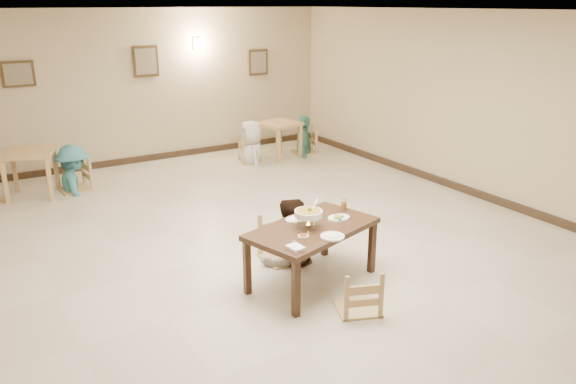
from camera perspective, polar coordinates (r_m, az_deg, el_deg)
floor at (r=7.56m, az=-2.10°, el=-5.45°), size 10.00×10.00×0.00m
ceiling at (r=6.90m, az=-2.41°, el=17.92°), size 10.00×10.00×0.00m
wall_back at (r=11.64m, az=-14.60°, el=10.26°), size 10.00×0.00×10.00m
wall_right at (r=9.65m, az=19.17°, el=8.18°), size 0.00×10.00×10.00m
baseboard_back at (r=11.89m, az=-13.99°, el=3.38°), size 8.00×0.06×0.12m
baseboard_right at (r=9.97m, az=18.18°, el=0.03°), size 0.06×10.00×0.12m
picture_a at (r=11.11m, az=-25.74°, el=10.74°), size 0.55×0.04×0.45m
picture_b at (r=11.57m, az=-14.26°, el=12.74°), size 0.50×0.04×0.60m
picture_c at (r=12.56m, az=-3.03°, el=13.01°), size 0.45×0.04×0.55m
wall_sconce at (r=11.92m, az=-9.19°, el=14.67°), size 0.16×0.05×0.22m
main_table at (r=6.37m, az=2.49°, el=-4.17°), size 1.67×1.23×0.70m
chair_far at (r=6.99m, az=-0.53°, el=-2.88°), size 0.49×0.49×1.05m
chair_near at (r=5.91m, az=7.22°, el=-7.79°), size 0.44×0.44×0.94m
main_diner at (r=6.84m, az=0.09°, el=-0.74°), size 0.81×0.64×1.63m
curry_warmer at (r=6.24m, az=2.10°, el=-2.22°), size 0.35×0.31×0.28m
rice_plate_far at (r=6.50m, az=0.87°, el=-2.76°), size 0.28×0.28×0.06m
rice_plate_near at (r=6.06m, az=4.52°, el=-4.50°), size 0.26×0.26×0.06m
fried_plate at (r=6.56m, az=5.19°, el=-2.58°), size 0.27×0.27×0.06m
chili_dish at (r=6.05m, az=1.57°, el=-4.50°), size 0.12×0.12×0.02m
napkin_cutlery at (r=5.76m, az=0.78°, el=-5.67°), size 0.18×0.28×0.03m
drink_glass at (r=6.85m, az=5.71°, el=-1.29°), size 0.07×0.07×0.13m
bg_table_left at (r=10.19m, az=-24.82°, el=3.07°), size 1.00×1.00×0.79m
bg_table_right at (r=11.67m, az=-0.94°, el=6.44°), size 0.90×0.90×0.75m
bg_chair_lr at (r=10.28m, az=-21.10°, el=2.97°), size 0.49×0.49×1.05m
bg_chair_rl at (r=11.40m, az=-3.77°, el=5.43°), size 0.45×0.45×0.97m
bg_chair_rr at (r=12.06m, az=1.61°, el=6.47°), size 0.51×0.51×1.08m
bg_diner_b at (r=10.21m, az=-21.28°, el=4.46°), size 0.66×1.07×1.60m
bg_diner_c at (r=11.32m, az=-3.81°, el=7.25°), size 0.70×0.92×1.70m
bg_diner_d at (r=12.00m, az=1.62°, el=7.77°), size 0.83×1.03×1.63m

